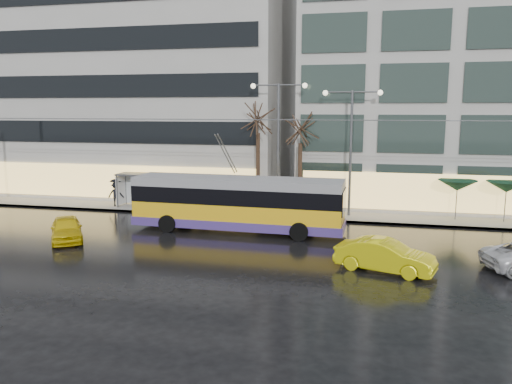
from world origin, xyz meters
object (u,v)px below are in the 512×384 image
(bus_shelter, at_px, (142,182))
(street_lamp_near, at_px, (278,130))
(trolleybus, at_px, (237,205))
(taxi_a, at_px, (66,229))

(bus_shelter, distance_m, street_lamp_near, 11.14)
(trolleybus, relative_size, street_lamp_near, 1.44)
(street_lamp_near, bearing_deg, trolleybus, -105.59)
(street_lamp_near, bearing_deg, bus_shelter, -179.37)
(trolleybus, height_order, street_lamp_near, street_lamp_near)
(trolleybus, xyz_separation_m, bus_shelter, (-8.85, 5.39, 0.34))
(taxi_a, bearing_deg, trolleybus, -8.48)
(trolleybus, height_order, bus_shelter, trolleybus)
(bus_shelter, relative_size, taxi_a, 1.02)
(taxi_a, bearing_deg, street_lamp_near, 8.93)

